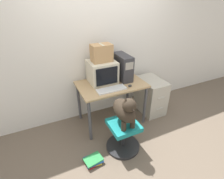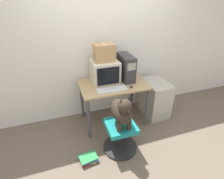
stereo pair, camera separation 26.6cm
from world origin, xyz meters
The scene contains 12 objects.
ground_plane centered at (0.00, 0.00, 0.00)m, with size 12.00×12.00×0.00m, color #6B5B4C.
wall_back centered at (0.00, 0.78, 1.30)m, with size 8.00×0.05×2.60m.
desk centered at (0.00, 0.36, 0.67)m, with size 1.12×0.71×0.77m.
crt_monitor centered at (-0.11, 0.49, 0.96)m, with size 0.45×0.41×0.37m.
pc_tower centered at (0.26, 0.46, 0.99)m, with size 0.19×0.46×0.43m.
keyboard centered at (-0.09, 0.15, 0.79)m, with size 0.47×0.17×0.03m.
computer_mouse centered at (0.23, 0.12, 0.79)m, with size 0.06×0.04×0.04m.
office_chair centered at (-0.12, -0.32, 0.24)m, with size 0.52×0.52×0.47m.
dog centered at (-0.12, -0.35, 0.72)m, with size 0.25×0.49×0.51m.
filing_cabinet centered at (0.84, 0.33, 0.34)m, with size 0.41×0.62×0.68m.
cardboard_box centered at (-0.11, 0.49, 1.28)m, with size 0.33×0.21×0.28m.
book_stack_floor centered at (-0.63, -0.40, 0.04)m, with size 0.27×0.22×0.08m.
Camera 1 is at (-1.11, -2.02, 2.11)m, focal length 28.00 mm.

